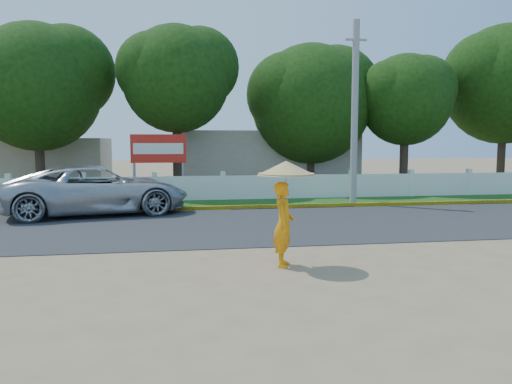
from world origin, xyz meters
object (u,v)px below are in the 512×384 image
vehicle (98,190)px  billboard (158,152)px  monk_with_parasol (285,198)px  utility_pole (355,114)px

vehicle → billboard: bearing=-35.7°
vehicle → monk_with_parasol: bearing=-161.6°
monk_with_parasol → utility_pole: bearing=62.3°
utility_pole → vehicle: 10.61m
vehicle → monk_with_parasol: size_ratio=2.86×
utility_pole → billboard: 8.93m
vehicle → monk_with_parasol: monk_with_parasol is taller
vehicle → billboard: billboard is taller
billboard → monk_with_parasol: bearing=-77.2°
utility_pole → monk_with_parasol: utility_pole is taller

